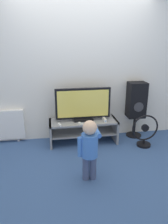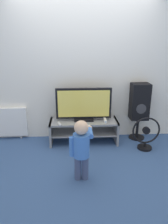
# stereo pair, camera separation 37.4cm
# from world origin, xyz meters

# --- Properties ---
(ground_plane) EXTENTS (16.00, 16.00, 0.00)m
(ground_plane) POSITION_xyz_m (0.00, 0.00, 0.00)
(ground_plane) COLOR #38568C
(wall_back) EXTENTS (10.00, 0.06, 2.60)m
(wall_back) POSITION_xyz_m (0.00, 0.52, 1.30)
(wall_back) COLOR silver
(wall_back) RESTS_ON ground_plane
(tv_stand) EXTENTS (1.21, 0.44, 0.42)m
(tv_stand) POSITION_xyz_m (0.00, 0.22, 0.28)
(tv_stand) COLOR gray
(tv_stand) RESTS_ON ground_plane
(television) EXTENTS (0.97, 0.20, 0.58)m
(television) POSITION_xyz_m (0.00, 0.24, 0.71)
(television) COLOR black
(television) RESTS_ON tv_stand
(game_console) EXTENTS (0.04, 0.17, 0.05)m
(game_console) POSITION_xyz_m (0.37, 0.14, 0.45)
(game_console) COLOR white
(game_console) RESTS_ON tv_stand
(remote_primary) EXTENTS (0.07, 0.13, 0.03)m
(remote_primary) POSITION_xyz_m (-0.43, 0.07, 0.43)
(remote_primary) COLOR white
(remote_primary) RESTS_ON tv_stand
(remote_secondary) EXTENTS (0.09, 0.13, 0.03)m
(remote_secondary) POSITION_xyz_m (-0.07, 0.06, 0.43)
(remote_secondary) COLOR white
(remote_secondary) RESTS_ON tv_stand
(child) EXTENTS (0.32, 0.48, 0.85)m
(child) POSITION_xyz_m (-0.09, -0.87, 0.50)
(child) COLOR #3F4C72
(child) RESTS_ON ground_plane
(speaker_tower) EXTENTS (0.32, 0.29, 1.05)m
(speaker_tower) POSITION_xyz_m (1.02, 0.34, 0.69)
(speaker_tower) COLOR black
(speaker_tower) RESTS_ON ground_plane
(floor_fan) EXTENTS (0.47, 0.24, 0.58)m
(floor_fan) POSITION_xyz_m (1.04, -0.09, 0.26)
(floor_fan) COLOR black
(floor_fan) RESTS_ON ground_plane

